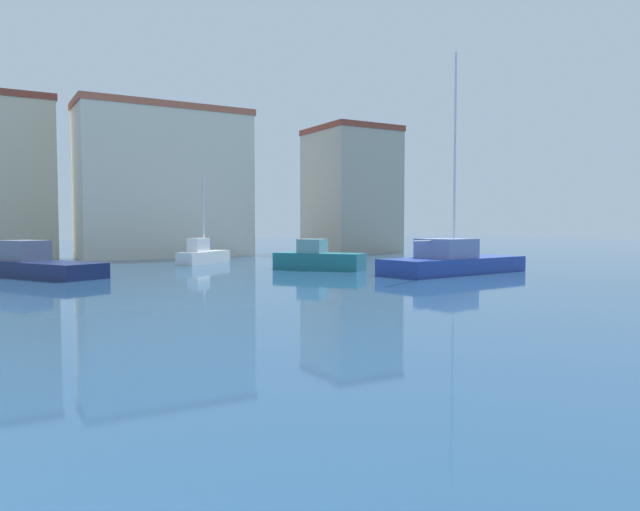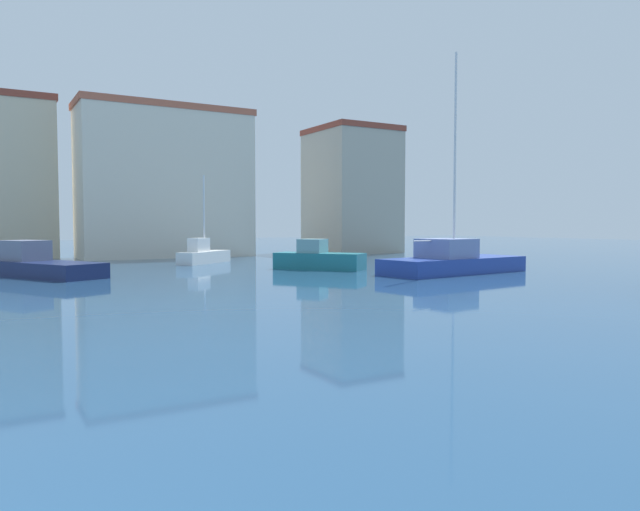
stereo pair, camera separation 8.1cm
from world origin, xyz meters
name	(u,v)px [view 2 (the right image)]	position (x,y,z in m)	size (l,w,h in m)	color
water	(325,280)	(15.00, 20.00, 0.00)	(160.00, 160.00, 0.00)	navy
sailboat_white_distant_east	(203,254)	(14.00, 33.89, 0.59)	(4.40, 3.86, 5.75)	white
sailboat_blue_center_channel	(452,261)	(22.67, 19.88, 0.64)	(8.75, 3.90, 11.40)	#233D93
motorboat_navy_mid_harbor	(33,265)	(3.59, 29.07, 0.55)	(5.93, 8.45, 1.75)	#19234C
motorboat_teal_outer_mooring	(318,259)	(17.96, 25.69, 0.60)	(4.46, 5.08, 1.72)	#1E707A
waterfront_apartments	(166,182)	(14.07, 42.81, 5.84)	(13.17, 5.30, 11.65)	beige
yacht_club	(352,190)	(30.95, 42.17, 5.65)	(6.77, 7.38, 11.28)	#B2A893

